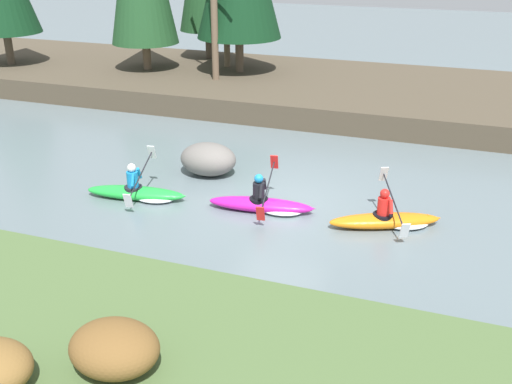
{
  "coord_description": "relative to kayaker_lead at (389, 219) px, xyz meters",
  "views": [
    {
      "loc": [
        4.32,
        -13.65,
        6.61
      ],
      "look_at": [
        -0.36,
        -0.65,
        0.55
      ],
      "focal_mm": 42.0,
      "sensor_mm": 36.0,
      "label": 1
    }
  ],
  "objects": [
    {
      "name": "ground_plane",
      "position": [
        -2.96,
        0.36,
        -0.2
      ],
      "size": [
        90.0,
        90.0,
        0.0
      ],
      "primitive_type": "plane",
      "color": "slate"
    },
    {
      "name": "riverbank_far",
      "position": [
        -2.96,
        10.94,
        0.24
      ],
      "size": [
        44.0,
        8.83,
        0.87
      ],
      "color": "#4C4233",
      "rests_on": "ground"
    },
    {
      "name": "bare_tree_upstream",
      "position": [
        -9.15,
        12.15,
        3.4
      ],
      "size": [
        3.21,
        3.17,
        5.79
      ],
      "color": "#7A664C",
      "rests_on": "riverbank_far"
    },
    {
      "name": "riverbank_near",
      "position": [
        -2.96,
        -7.14,
        0.21
      ],
      "size": [
        44.0,
        5.2,
        0.82
      ],
      "color": "#4C6638",
      "rests_on": "ground"
    },
    {
      "name": "kayaker_trailing",
      "position": [
        -6.51,
        -0.61,
        0.0
      ],
      "size": [
        2.79,
        2.06,
        1.2
      ],
      "rotation": [
        0.0,
        0.0,
        0.17
      ],
      "color": "green",
      "rests_on": "ground"
    },
    {
      "name": "shrub_clump_second",
      "position": [
        -2.86,
        -7.5,
        0.98
      ],
      "size": [
        1.34,
        1.11,
        0.72
      ],
      "color": "brown",
      "rests_on": "riverbank_near"
    },
    {
      "name": "kayaker_middle",
      "position": [
        -3.11,
        -0.18,
        0.0
      ],
      "size": [
        2.8,
        2.07,
        1.2
      ],
      "rotation": [
        0.0,
        0.0,
        0.15
      ],
      "color": "#C61999",
      "rests_on": "ground"
    },
    {
      "name": "boulder_midstream",
      "position": [
        -5.5,
        1.65,
        0.27
      ],
      "size": [
        1.67,
        1.31,
        0.95
      ],
      "color": "slate",
      "rests_on": "ground"
    },
    {
      "name": "kayaker_lead",
      "position": [
        0.0,
        0.0,
        0.0
      ],
      "size": [
        2.71,
        1.96,
        1.2
      ],
      "rotation": [
        0.0,
        0.0,
        0.43
      ],
      "color": "orange",
      "rests_on": "ground"
    },
    {
      "name": "bare_tree_mid_upstream",
      "position": [
        -8.62,
        9.6,
        3.27
      ],
      "size": [
        3.06,
        3.03,
        5.51
      ],
      "color": "brown",
      "rests_on": "riverbank_far"
    }
  ]
}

